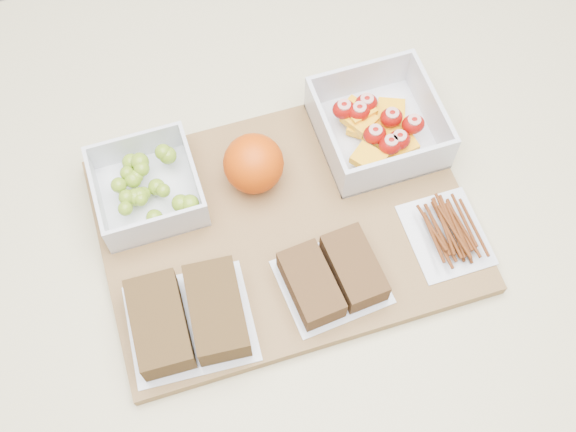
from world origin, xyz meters
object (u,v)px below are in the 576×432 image
Objects in this scene: cutting_board at (285,225)px; sandwich_bag_left at (189,318)px; fruit_container at (378,126)px; pretzel_bag at (448,231)px; sandwich_bag_center at (333,277)px; grape_container at (148,187)px; orange at (254,164)px.

sandwich_bag_left is at bearing -147.42° from cutting_board.
fruit_container is 1.34× the size of pretzel_bag.
cutting_board is 0.09m from sandwich_bag_center.
cutting_board is 0.16m from sandwich_bag_left.
fruit_container is (0.28, -0.01, 0.00)m from grape_container.
sandwich_bag_left is (-0.13, -0.08, 0.03)m from cutting_board.
fruit_container is at bearing 30.19° from sandwich_bag_left.
cutting_board is at bearing -75.92° from orange.
pretzel_bag is (0.31, -0.15, -0.01)m from grape_container.
sandwich_bag_left is 0.30m from pretzel_bag.
fruit_container is 0.99× the size of sandwich_bag_left.
sandwich_bag_left is 0.16m from sandwich_bag_center.
grape_container reaches higher than sandwich_bag_center.
grape_container is at bearing 172.47° from orange.
cutting_board is 5.98× the size of orange.
sandwich_bag_left reaches higher than sandwich_bag_center.
orange is 0.23m from pretzel_bag.
fruit_container is 0.16m from orange.
pretzel_bag is at bearing -22.38° from cutting_board.
pretzel_bag is at bearing -36.71° from orange.
cutting_board is 0.08m from orange.
grape_container reaches higher than cutting_board.
grape_container reaches higher than sandwich_bag_left.
sandwich_bag_left is at bearing -88.47° from grape_container.
cutting_board is 0.16m from fruit_container.
orange is 0.16m from sandwich_bag_center.
grape_container is at bearing 134.42° from sandwich_bag_center.
cutting_board is 3.02× the size of fruit_container.
fruit_container reaches higher than sandwich_bag_left.
sandwich_bag_center is at bearing -74.28° from orange.
fruit_container is (0.14, 0.08, 0.03)m from cutting_board.
grape_container is at bearing 149.97° from cutting_board.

